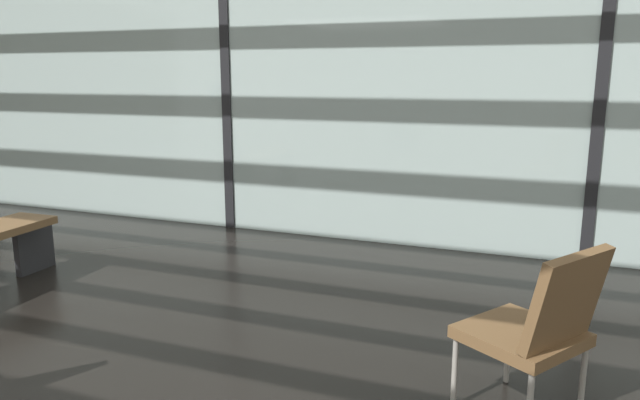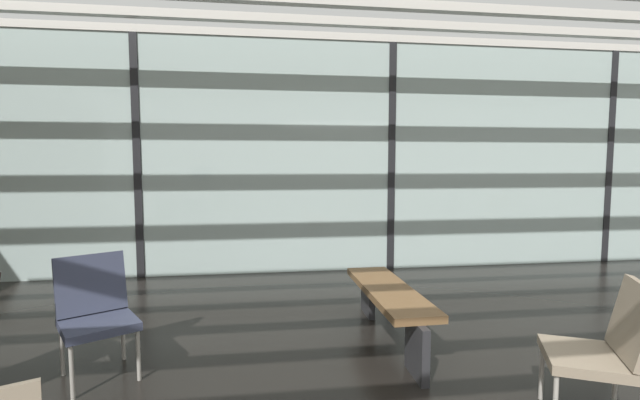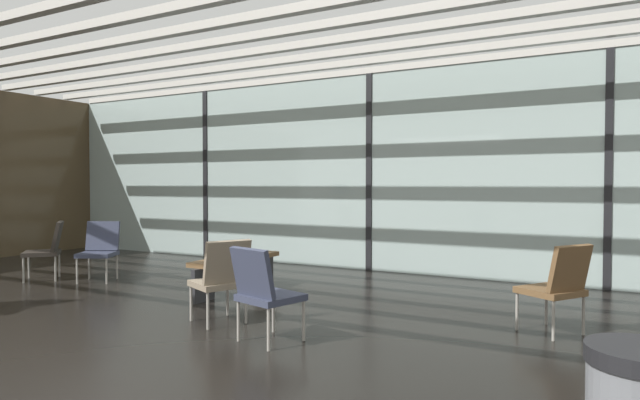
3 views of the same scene
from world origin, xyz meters
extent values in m
cube|color=#A3B7B2|center=(0.00, 5.20, 1.62)|extent=(14.00, 0.08, 3.25)
cube|color=black|center=(0.00, 5.20, 1.62)|extent=(0.10, 0.12, 3.25)
cube|color=black|center=(3.50, 5.20, 1.62)|extent=(0.10, 0.12, 3.25)
ellipsoid|color=silver|center=(0.55, 11.04, 1.90)|extent=(10.99, 3.80, 3.80)
sphere|color=gray|center=(-4.51, 11.04, 1.90)|extent=(2.09, 2.09, 2.09)
sphere|color=black|center=(-2.48, 9.29, 2.19)|extent=(0.28, 0.28, 0.28)
sphere|color=black|center=(-1.58, 9.29, 2.19)|extent=(0.28, 0.28, 0.28)
sphere|color=black|center=(-0.68, 9.29, 2.19)|extent=(0.28, 0.28, 0.28)
sphere|color=black|center=(0.22, 9.29, 2.19)|extent=(0.28, 0.28, 0.28)
sphere|color=black|center=(1.12, 9.29, 2.19)|extent=(0.28, 0.28, 0.28)
cube|color=brown|center=(3.07, 2.51, 0.40)|extent=(0.66, 0.66, 0.06)
cube|color=brown|center=(3.25, 2.40, 0.65)|extent=(0.38, 0.48, 0.44)
cylinder|color=gray|center=(3.01, 2.80, 0.18)|extent=(0.03, 0.03, 0.37)
cylinder|color=gray|center=(2.78, 2.45, 0.18)|extent=(0.03, 0.03, 0.37)
cylinder|color=gray|center=(3.36, 2.58, 0.18)|extent=(0.03, 0.03, 0.37)
cube|color=#262628|center=(-0.81, 3.30, 0.21)|extent=(0.06, 0.36, 0.41)
camera|label=1|loc=(3.12, -0.26, 1.61)|focal=33.27mm
camera|label=2|loc=(-1.91, -1.00, 1.56)|focal=24.70mm
camera|label=3|loc=(3.67, -3.12, 1.43)|focal=30.67mm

